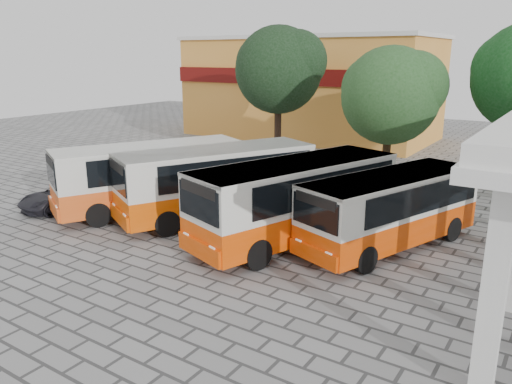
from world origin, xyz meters
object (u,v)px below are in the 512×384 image
Objects in this scene: bus_centre_right at (296,196)px; parked_car at (66,196)px; bus_centre_left at (217,178)px; bus_far_right at (391,206)px; bus_far_left at (151,173)px.

bus_centre_right is 11.11m from parked_car.
bus_centre_left reaches higher than parked_car.
bus_centre_left reaches higher than bus_far_right.
bus_centre_right is at bearing -137.21° from bus_far_right.
bus_centre_left is (3.12, 0.78, 0.02)m from bus_far_left.
bus_centre_left is at bearing 41.14° from bus_far_left.
bus_far_left is at bearing -138.99° from bus_centre_left.
bus_far_right is 14.45m from parked_car.
bus_far_right is at bearing 35.30° from bus_far_left.
bus_far_right is 1.93× the size of parked_car.
bus_centre_left is at bearing -170.31° from bus_centre_right.
bus_centre_left reaches higher than bus_far_left.
bus_centre_right is 3.43m from bus_far_right.
bus_centre_left is 7.30m from parked_car.
bus_far_left is 7.29m from bus_centre_right.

